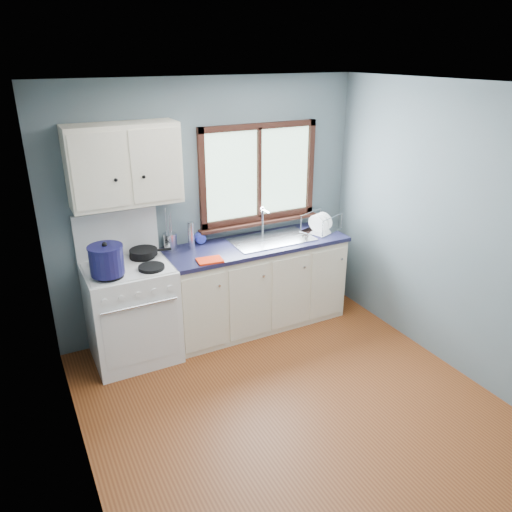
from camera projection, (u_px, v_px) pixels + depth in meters
name	position (u px, v px, depth m)	size (l,w,h in m)	color
floor	(302.00, 417.00, 3.99)	(3.20, 3.60, 0.02)	brown
ceiling	(317.00, 86.00, 3.03)	(3.20, 3.60, 0.02)	white
wall_back	(210.00, 208.00, 4.99)	(3.20, 0.02, 2.50)	slate
wall_left	(69.00, 329.00, 2.82)	(0.02, 3.60, 2.50)	slate
wall_right	(470.00, 238.00, 4.19)	(0.02, 3.60, 2.50)	slate
gas_range	(131.00, 310.00, 4.60)	(0.76, 0.69, 1.36)	white
base_cabinets	(256.00, 288.00, 5.20)	(1.85, 0.60, 0.88)	beige
countertop	(256.00, 245.00, 5.02)	(1.89, 0.64, 0.04)	black
sink	(271.00, 245.00, 5.11)	(0.84, 0.46, 0.44)	silver
window	(259.00, 181.00, 5.10)	(1.36, 0.10, 1.03)	#9EC6A8
upper_cabinets	(124.00, 165.00, 4.27)	(0.95, 0.35, 0.70)	beige
skillet	(144.00, 252.00, 4.60)	(0.40, 0.29, 0.05)	black
stockpot	(106.00, 260.00, 4.17)	(0.30, 0.30, 0.29)	#161547
utensil_crock	(170.00, 241.00, 4.80)	(0.14, 0.14, 0.42)	silver
thermos	(191.00, 235.00, 4.81)	(0.06, 0.06, 0.27)	silver
soap_bottle	(201.00, 232.00, 4.90)	(0.11, 0.11, 0.28)	#2D37BE
dish_towel	(210.00, 260.00, 4.57)	(0.23, 0.17, 0.02)	red
dish_rack	(321.00, 226.00, 5.31)	(0.46, 0.41, 0.20)	silver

